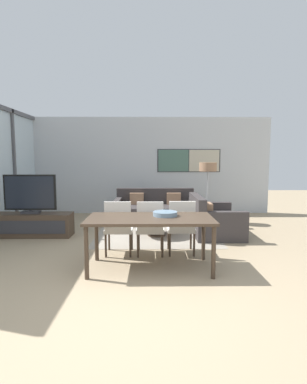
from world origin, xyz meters
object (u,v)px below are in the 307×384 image
at_px(sofa_side, 212,222).
at_px(dining_chair_centre, 150,225).
at_px(television, 30,194).
at_px(dining_table, 150,222).
at_px(tv_console, 31,225).
at_px(sofa_main, 155,211).
at_px(coffee_table, 157,222).
at_px(fruit_bowl, 165,213).
at_px(dining_chair_right, 181,225).
at_px(dining_chair_left, 119,225).
at_px(floor_lamp, 208,170).

xyz_separation_m(sofa_side, dining_chair_centre, (-1.31, -1.37, 0.23)).
distance_m(television, dining_table, 3.11).
xyz_separation_m(tv_console, sofa_main, (2.60, 1.46, 0.03)).
height_order(coffee_table, fruit_bowl, fruit_bowl).
distance_m(sofa_side, dining_table, 2.42).
distance_m(television, dining_chair_right, 3.25).
relative_size(dining_chair_left, dining_chair_centre, 1.00).
bearing_deg(television, dining_table, -37.39).
distance_m(dining_chair_left, fruit_bowl, 0.95).
bearing_deg(television, dining_chair_left, -32.78).
distance_m(sofa_side, dining_chair_centre, 1.91).
relative_size(tv_console, coffee_table, 1.97).
relative_size(coffee_table, fruit_bowl, 2.35).
distance_m(television, sofa_side, 3.82).
bearing_deg(floor_lamp, fruit_bowl, -111.42).
relative_size(dining_table, fruit_bowl, 5.04).
bearing_deg(dining_chair_centre, television, 152.90).
height_order(dining_chair_right, fruit_bowl, dining_chair_right).
height_order(sofa_side, dining_chair_left, dining_chair_left).
xyz_separation_m(dining_chair_centre, fruit_bowl, (0.22, -0.51, 0.29)).
relative_size(dining_chair_right, fruit_bowl, 2.55).
bearing_deg(dining_chair_centre, dining_chair_right, 4.68).
relative_size(dining_chair_centre, fruit_bowl, 2.55).
height_order(sofa_side, floor_lamp, floor_lamp).
height_order(sofa_side, fruit_bowl, sofa_side).
distance_m(television, sofa_main, 3.04).
bearing_deg(dining_chair_centre, coffee_table, 84.04).
relative_size(dining_chair_left, floor_lamp, 0.61).
xyz_separation_m(sofa_main, dining_chair_centre, (-0.13, -2.72, 0.23)).
xyz_separation_m(dining_chair_left, floor_lamp, (1.97, 2.60, 0.82)).
height_order(tv_console, dining_chair_left, dining_chair_left).
height_order(dining_chair_left, fruit_bowl, dining_chair_left).
bearing_deg(sofa_side, floor_lamp, -6.29).
bearing_deg(dining_table, sofa_side, 56.66).
bearing_deg(dining_table, tv_console, 142.62).
bearing_deg(dining_table, coffee_table, 85.98).
height_order(television, coffee_table, television).
xyz_separation_m(tv_console, floor_lamp, (3.91, 1.35, 1.08)).
xyz_separation_m(coffee_table, dining_chair_centre, (-0.13, -1.28, 0.22)).
bearing_deg(sofa_side, television, 91.61).
distance_m(dining_chair_left, dining_chair_right, 1.05).
bearing_deg(coffee_table, dining_chair_right, -72.56).
relative_size(television, dining_chair_left, 1.16).
relative_size(coffee_table, dining_table, 0.47).
distance_m(coffee_table, dining_chair_right, 1.32).
bearing_deg(dining_chair_right, dining_table, -128.18).
distance_m(tv_console, television, 0.64).
distance_m(dining_chair_right, floor_lamp, 2.85).
height_order(coffee_table, dining_chair_right, dining_chair_right).
height_order(sofa_side, dining_table, sofa_side).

